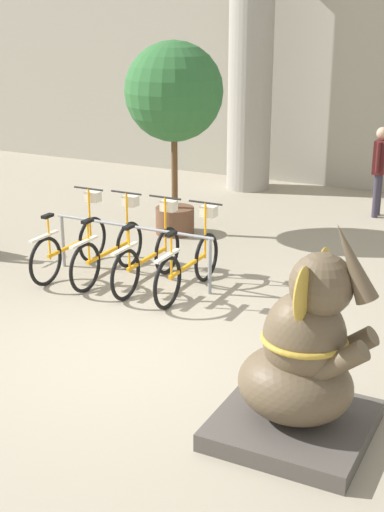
{
  "coord_description": "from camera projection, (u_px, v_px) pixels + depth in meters",
  "views": [
    {
      "loc": [
        3.77,
        -5.77,
        3.45
      ],
      "look_at": [
        0.5,
        0.59,
        1.0
      ],
      "focal_mm": 50.0,
      "sensor_mm": 36.0,
      "label": 1
    }
  ],
  "objects": [
    {
      "name": "ground_plane",
      "position": [
        125.0,
        353.0,
        7.6
      ],
      "size": [
        60.0,
        60.0,
        0.0
      ],
      "primitive_type": "plane",
      "color": "#9E937F"
    },
    {
      "name": "building_facade",
      "position": [
        357.0,
        37.0,
        13.87
      ],
      "size": [
        20.0,
        0.2,
        6.0
      ],
      "color": "#A39E8E",
      "rests_on": "ground_plane"
    },
    {
      "name": "column_left",
      "position": [
        251.0,
        57.0,
        13.93
      ],
      "size": [
        1.1,
        1.1,
        5.16
      ],
      "color": "gray",
      "rests_on": "ground_plane"
    },
    {
      "name": "bike_rack",
      "position": [
        132.0,
        240.0,
        9.54
      ],
      "size": [
        2.42,
        0.05,
        0.77
      ],
      "color": "gray",
      "rests_on": "ground_plane"
    },
    {
      "name": "bicycle_0",
      "position": [
        72.0,
        244.0,
        9.87
      ],
      "size": [
        0.48,
        1.74,
        1.11
      ],
      "color": "black",
      "rests_on": "ground_plane"
    },
    {
      "name": "bicycle_1",
      "position": [
        110.0,
        249.0,
        9.64
      ],
      "size": [
        0.48,
        1.74,
        1.11
      ],
      "color": "black",
      "rests_on": "ground_plane"
    },
    {
      "name": "bicycle_2",
      "position": [
        149.0,
        256.0,
        9.39
      ],
      "size": [
        0.48,
        1.74,
        1.11
      ],
      "color": "black",
      "rests_on": "ground_plane"
    },
    {
      "name": "bicycle_3",
      "position": [
        189.0,
        263.0,
        9.12
      ],
      "size": [
        0.48,
        1.74,
        1.11
      ],
      "color": "black",
      "rests_on": "ground_plane"
    },
    {
      "name": "elephant_statue",
      "position": [
        302.0,
        366.0,
        5.93
      ],
      "size": [
        1.28,
        1.28,
        1.96
      ],
      "color": "#4C4742",
      "rests_on": "ground_plane"
    },
    {
      "name": "person_pedestrian",
      "position": [
        380.0,
        164.0,
        12.42
      ],
      "size": [
        0.21,
        0.47,
        1.59
      ],
      "color": "#383342",
      "rests_on": "ground_plane"
    },
    {
      "name": "potted_tree",
      "position": [
        174.0,
        98.0,
        11.04
      ],
      "size": [
        1.54,
        1.54,
        3.06
      ],
      "color": "brown",
      "rests_on": "ground_plane"
    }
  ]
}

